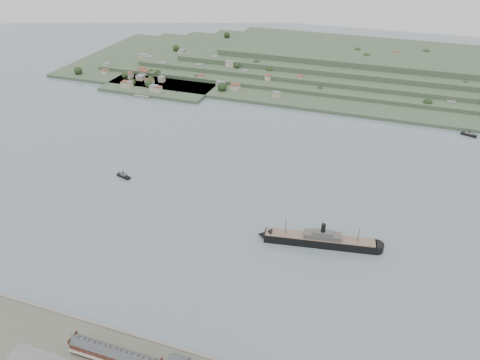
% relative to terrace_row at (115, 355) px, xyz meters
% --- Properties ---
extents(ground, '(1400.00, 1400.00, 0.00)m').
position_rel_terrace_row_xyz_m(ground, '(10.00, 168.02, -6.84)').
color(ground, slate).
rests_on(ground, ground).
extents(terrace_row, '(55.60, 9.80, 11.07)m').
position_rel_terrace_row_xyz_m(terrace_row, '(0.00, 0.00, 0.00)').
color(terrace_row, '#482219').
rests_on(terrace_row, ground).
extents(far_peninsula, '(760.00, 309.00, 30.00)m').
position_rel_terrace_row_xyz_m(far_peninsula, '(37.91, 561.12, 5.04)').
color(far_peninsula, '#334930').
rests_on(far_peninsula, ground).
extents(steamship, '(94.53, 25.24, 22.76)m').
position_rel_terrace_row_xyz_m(steamship, '(85.21, 142.87, -2.64)').
color(steamship, black).
rests_on(steamship, ground).
extents(tugboat, '(15.49, 8.10, 6.74)m').
position_rel_terrace_row_xyz_m(tugboat, '(-106.33, 181.30, -5.20)').
color(tugboat, black).
rests_on(tugboat, ground).
extents(ferry_west, '(18.48, 6.51, 6.80)m').
position_rel_terrace_row_xyz_m(ferry_west, '(-154.39, 393.02, -5.20)').
color(ferry_west, black).
rests_on(ferry_west, ground).
extents(ferry_east, '(17.27, 10.08, 6.26)m').
position_rel_terrace_row_xyz_m(ferry_east, '(207.07, 388.35, -5.33)').
color(ferry_east, black).
rests_on(ferry_east, ground).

